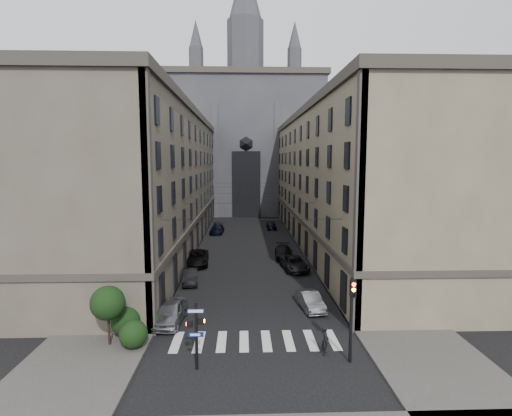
{
  "coord_description": "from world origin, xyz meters",
  "views": [
    {
      "loc": [
        -0.82,
        -20.5,
        12.03
      ],
      "look_at": [
        0.25,
        10.9,
        8.29
      ],
      "focal_mm": 28.0,
      "sensor_mm": 36.0,
      "label": 1
    }
  ],
  "objects": [
    {
      "name": "car_right_far",
      "position": [
        4.26,
        48.72,
        0.7
      ],
      "size": [
        1.7,
        4.13,
        1.4
      ],
      "primitive_type": "imported",
      "rotation": [
        0.0,
        0.0,
        0.01
      ],
      "color": "black",
      "rests_on": "ground"
    },
    {
      "name": "pedestrian",
      "position": [
        4.3,
        3.0,
        0.91
      ],
      "size": [
        0.54,
        0.73,
        1.83
      ],
      "primitive_type": "imported",
      "rotation": [
        0.0,
        0.0,
        1.4
      ],
      "color": "black",
      "rests_on": "ground"
    },
    {
      "name": "car_right_near",
      "position": [
        4.68,
        10.65,
        0.7
      ],
      "size": [
        2.05,
        4.4,
        1.39
      ],
      "primitive_type": "imported",
      "rotation": [
        0.0,
        0.0,
        0.14
      ],
      "color": "slate",
      "rests_on": "ground"
    },
    {
      "name": "building_left",
      "position": [
        -13.44,
        36.0,
        9.34
      ],
      "size": [
        13.6,
        60.6,
        18.85
      ],
      "color": "#494438",
      "rests_on": "ground"
    },
    {
      "name": "ground",
      "position": [
        0.0,
        0.0,
        0.0
      ],
      "size": [
        260.0,
        260.0,
        0.0
      ],
      "primitive_type": "plane",
      "color": "black",
      "rests_on": "ground"
    },
    {
      "name": "tram_wires",
      "position": [
        0.0,
        35.63,
        7.25
      ],
      "size": [
        14.0,
        60.0,
        0.43
      ],
      "color": "black",
      "rests_on": "ground"
    },
    {
      "name": "shrub_cluster",
      "position": [
        -8.72,
        5.01,
        1.8
      ],
      "size": [
        3.9,
        4.4,
        3.9
      ],
      "color": "black",
      "rests_on": "sidewalk_left"
    },
    {
      "name": "building_right",
      "position": [
        13.44,
        36.0,
        9.34
      ],
      "size": [
        13.6,
        60.6,
        18.85
      ],
      "color": "brown",
      "rests_on": "ground"
    },
    {
      "name": "car_left_far",
      "position": [
        -5.05,
        44.91,
        0.74
      ],
      "size": [
        2.34,
        5.19,
        1.48
      ],
      "primitive_type": "imported",
      "rotation": [
        0.0,
        0.0,
        -0.05
      ],
      "color": "black",
      "rests_on": "ground"
    },
    {
      "name": "gothic_tower",
      "position": [
        0.0,
        74.96,
        17.8
      ],
      "size": [
        35.0,
        23.0,
        58.0
      ],
      "color": "#2D2D33",
      "rests_on": "ground"
    },
    {
      "name": "pedestrian_signal_left",
      "position": [
        -3.51,
        1.5,
        2.32
      ],
      "size": [
        1.02,
        0.38,
        4.0
      ],
      "color": "black",
      "rests_on": "ground"
    },
    {
      "name": "car_right_midnear",
      "position": [
        4.91,
        22.29,
        0.75
      ],
      "size": [
        3.02,
        5.61,
        1.5
      ],
      "primitive_type": "imported",
      "rotation": [
        0.0,
        0.0,
        0.1
      ],
      "color": "black",
      "rests_on": "ground"
    },
    {
      "name": "car_left_midnear",
      "position": [
        -6.0,
        17.9,
        0.69
      ],
      "size": [
        1.93,
        4.32,
        1.38
      ],
      "primitive_type": "imported",
      "rotation": [
        0.0,
        0.0,
        0.12
      ],
      "color": "black",
      "rests_on": "ground"
    },
    {
      "name": "zebra_crossing",
      "position": [
        0.0,
        5.0,
        0.01
      ],
      "size": [
        11.0,
        3.2,
        0.01
      ],
      "primitive_type": "cube",
      "color": "beige",
      "rests_on": "ground"
    },
    {
      "name": "sidewalk_left",
      "position": [
        -10.5,
        36.0,
        0.07
      ],
      "size": [
        7.0,
        80.0,
        0.15
      ],
      "primitive_type": "cube",
      "color": "#383533",
      "rests_on": "ground"
    },
    {
      "name": "car_right_midfar",
      "position": [
        4.27,
        27.74,
        0.75
      ],
      "size": [
        2.34,
        5.28,
        1.51
      ],
      "primitive_type": "imported",
      "rotation": [
        0.0,
        0.0,
        -0.05
      ],
      "color": "black",
      "rests_on": "ground"
    },
    {
      "name": "traffic_light_right",
      "position": [
        5.6,
        1.92,
        3.29
      ],
      "size": [
        0.34,
        0.5,
        5.2
      ],
      "color": "black",
      "rests_on": "ground"
    },
    {
      "name": "car_left_near",
      "position": [
        -6.2,
        8.2,
        0.83
      ],
      "size": [
        2.26,
        4.97,
        1.65
      ],
      "primitive_type": "imported",
      "rotation": [
        0.0,
        0.0,
        -0.07
      ],
      "color": "slate",
      "rests_on": "ground"
    },
    {
      "name": "sidewalk_right",
      "position": [
        10.5,
        36.0,
        0.07
      ],
      "size": [
        7.0,
        80.0,
        0.15
      ],
      "primitive_type": "cube",
      "color": "#383533",
      "rests_on": "ground"
    },
    {
      "name": "car_left_midfar",
      "position": [
        -6.2,
        24.94,
        0.83
      ],
      "size": [
        3.11,
        6.11,
        1.65
      ],
      "primitive_type": "imported",
      "rotation": [
        0.0,
        0.0,
        0.06
      ],
      "color": "black",
      "rests_on": "ground"
    }
  ]
}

